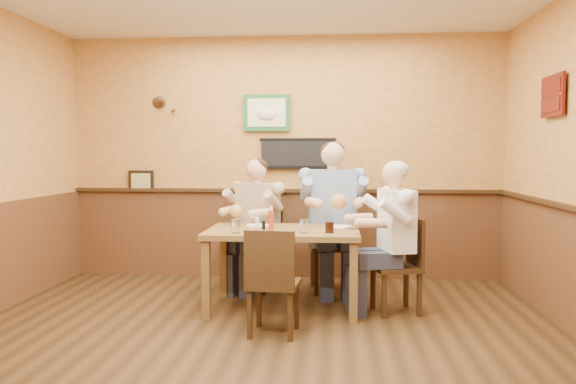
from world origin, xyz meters
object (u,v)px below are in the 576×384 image
object	(u,v)px
chair_back_left	(258,249)
pepper_shaker	(264,225)
dining_table	(283,239)
diner_blue_polo	(332,224)
chair_right_end	(396,265)
diner_white_elder	(396,245)
water_glass_mid	(304,226)
chair_back_right	(332,244)
chair_near_side	(274,281)
hot_sauce_bottle	(271,219)
water_glass_left	(236,226)
diner_tan_shirt	(258,231)
cola_tumbler	(329,227)
salt_shaker	(257,223)

from	to	relation	value
chair_back_left	pepper_shaker	distance (m)	0.86
pepper_shaker	dining_table	bearing A→B (deg)	13.88
chair_back_left	diner_blue_polo	world-z (taller)	diner_blue_polo
diner_blue_polo	chair_right_end	bearing A→B (deg)	-60.70
diner_blue_polo	pepper_shaker	distance (m)	1.00
diner_white_elder	water_glass_mid	xyz separation A→B (m)	(-0.83, -0.18, 0.19)
chair_right_end	diner_white_elder	size ratio (longest dim) A/B	0.70
dining_table	chair_back_right	size ratio (longest dim) A/B	1.42
chair_near_side	hot_sauce_bottle	world-z (taller)	hot_sauce_bottle
water_glass_mid	chair_right_end	bearing A→B (deg)	12.25
diner_white_elder	water_glass_left	xyz separation A→B (m)	(-1.43, -0.24, 0.19)
water_glass_left	chair_back_right	bearing A→B (deg)	49.94
diner_white_elder	water_glass_mid	size ratio (longest dim) A/B	10.27
hot_sauce_bottle	pepper_shaker	size ratio (longest dim) A/B	2.46
diner_blue_polo	pepper_shaker	xyz separation A→B (m)	(-0.63, -0.77, 0.09)
hot_sauce_bottle	chair_near_side	bearing A→B (deg)	-81.87
chair_back_left	diner_tan_shirt	bearing A→B (deg)	0.00
chair_right_end	cola_tumbler	xyz separation A→B (m)	(-0.60, -0.16, 0.37)
chair_near_side	pepper_shaker	world-z (taller)	chair_near_side
chair_back_right	chair_back_left	bearing A→B (deg)	172.70
diner_white_elder	water_glass_mid	bearing A→B (deg)	-91.49
diner_tan_shirt	water_glass_left	xyz separation A→B (m)	(-0.06, -1.00, 0.18)
cola_tumbler	pepper_shaker	distance (m)	0.63
chair_back_left	chair_near_side	bearing A→B (deg)	-54.10
chair_back_right	chair_near_side	size ratio (longest dim) A/B	1.15
chair_back_right	diner_white_elder	size ratio (longest dim) A/B	0.79
dining_table	chair_right_end	size ratio (longest dim) A/B	1.61
hot_sauce_bottle	water_glass_mid	bearing A→B (deg)	-23.49
chair_back_left	diner_white_elder	distance (m)	1.58
diner_blue_polo	chair_back_left	bearing A→B (deg)	172.70
chair_back_left	water_glass_left	distance (m)	1.07
dining_table	water_glass_mid	distance (m)	0.34
cola_tumbler	salt_shaker	xyz separation A→B (m)	(-0.68, 0.28, -0.00)
diner_blue_polo	cola_tumbler	distance (m)	0.94
diner_blue_polo	salt_shaker	size ratio (longest dim) A/B	14.70
diner_white_elder	water_glass_mid	world-z (taller)	diner_white_elder
chair_back_right	chair_near_side	world-z (taller)	chair_back_right
cola_tumbler	salt_shaker	bearing A→B (deg)	158.01
chair_back_right	diner_white_elder	xyz separation A→B (m)	(0.58, -0.77, 0.13)
chair_back_right	hot_sauce_bottle	size ratio (longest dim) A/B	4.88
chair_back_right	water_glass_mid	world-z (taller)	chair_back_right
chair_right_end	pepper_shaker	size ratio (longest dim) A/B	10.60
dining_table	diner_tan_shirt	size ratio (longest dim) A/B	1.12
chair_back_right	diner_tan_shirt	world-z (taller)	diner_tan_shirt
diner_blue_polo	water_glass_left	size ratio (longest dim) A/B	11.60
chair_back_left	water_glass_left	xyz separation A→B (m)	(-0.06, -1.00, 0.37)
water_glass_mid	hot_sauce_bottle	distance (m)	0.34
cola_tumbler	hot_sauce_bottle	size ratio (longest dim) A/B	0.50
diner_blue_polo	water_glass_left	distance (m)	1.32
cola_tumbler	chair_back_right	bearing A→B (deg)	88.73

